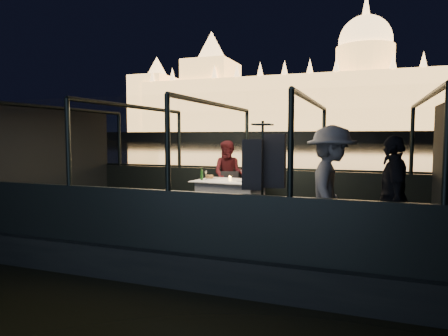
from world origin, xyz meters
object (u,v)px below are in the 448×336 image
(wine_bottle, at_px, (202,173))
(person_woman_coral, at_px, (252,177))
(dining_table_central, at_px, (230,198))
(passenger_dark, at_px, (393,197))
(passenger_stripe, at_px, (331,195))
(chair_port_left, at_px, (227,191))
(person_man_maroon, at_px, (229,176))
(coat_stand, at_px, (262,190))
(chair_port_right, at_px, (253,193))

(wine_bottle, bearing_deg, person_woman_coral, 52.12)
(dining_table_central, distance_m, passenger_dark, 3.63)
(passenger_stripe, distance_m, passenger_dark, 0.84)
(chair_port_left, xyz_separation_m, passenger_dark, (3.35, -2.51, 0.40))
(dining_table_central, relative_size, person_man_maroon, 0.91)
(dining_table_central, relative_size, passenger_stripe, 0.78)
(coat_stand, bearing_deg, chair_port_right, 108.47)
(person_man_maroon, xyz_separation_m, passenger_stripe, (2.60, -2.99, 0.10))
(passenger_stripe, height_order, passenger_dark, passenger_stripe)
(dining_table_central, relative_size, person_woman_coral, 0.91)
(chair_port_left, distance_m, person_man_maroon, 0.46)
(dining_table_central, distance_m, chair_port_right, 0.60)
(passenger_stripe, relative_size, wine_bottle, 6.94)
(dining_table_central, height_order, chair_port_left, chair_port_left)
(coat_stand, bearing_deg, chair_port_left, 119.09)
(dining_table_central, bearing_deg, coat_stand, -60.04)
(chair_port_right, relative_size, wine_bottle, 3.31)
(passenger_stripe, bearing_deg, coat_stand, 94.63)
(chair_port_left, bearing_deg, passenger_stripe, -68.86)
(person_man_maroon, bearing_deg, wine_bottle, -107.49)
(person_woman_coral, height_order, person_man_maroon, person_man_maroon)
(chair_port_right, xyz_separation_m, passenger_stripe, (1.86, -2.52, 0.40))
(passenger_dark, bearing_deg, chair_port_left, -129.54)
(dining_table_central, height_order, person_man_maroon, person_man_maroon)
(passenger_stripe, distance_m, wine_bottle, 3.42)
(coat_stand, relative_size, wine_bottle, 7.18)
(dining_table_central, height_order, passenger_dark, passenger_dark)
(person_woman_coral, bearing_deg, person_man_maroon, -163.74)
(passenger_stripe, bearing_deg, person_man_maroon, 38.26)
(coat_stand, bearing_deg, person_man_maroon, 117.49)
(dining_table_central, xyz_separation_m, chair_port_right, (0.37, 0.48, 0.06))
(chair_port_left, distance_m, coat_stand, 3.21)
(dining_table_central, distance_m, person_woman_coral, 1.01)
(dining_table_central, bearing_deg, chair_port_left, 115.81)
(person_woman_coral, height_order, passenger_stripe, passenger_stripe)
(chair_port_right, distance_m, person_man_maroon, 0.93)
(chair_port_right, height_order, passenger_stripe, passenger_stripe)
(chair_port_left, xyz_separation_m, person_woman_coral, (0.50, 0.31, 0.30))
(chair_port_left, height_order, person_man_maroon, person_man_maroon)
(dining_table_central, bearing_deg, wine_bottle, -167.79)
(dining_table_central, bearing_deg, person_woman_coral, 76.92)
(person_man_maroon, relative_size, passenger_dark, 0.93)
(person_woman_coral, xyz_separation_m, passenger_dark, (2.84, -2.82, 0.10))
(chair_port_right, height_order, coat_stand, coat_stand)
(person_man_maroon, relative_size, wine_bottle, 5.96)
(coat_stand, xyz_separation_m, passenger_stripe, (0.98, 0.13, -0.05))
(chair_port_right, xyz_separation_m, wine_bottle, (-0.97, -0.61, 0.47))
(person_man_maroon, xyz_separation_m, wine_bottle, (-0.23, -1.08, 0.17))
(dining_table_central, height_order, passenger_stripe, passenger_stripe)
(chair_port_left, height_order, coat_stand, coat_stand)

